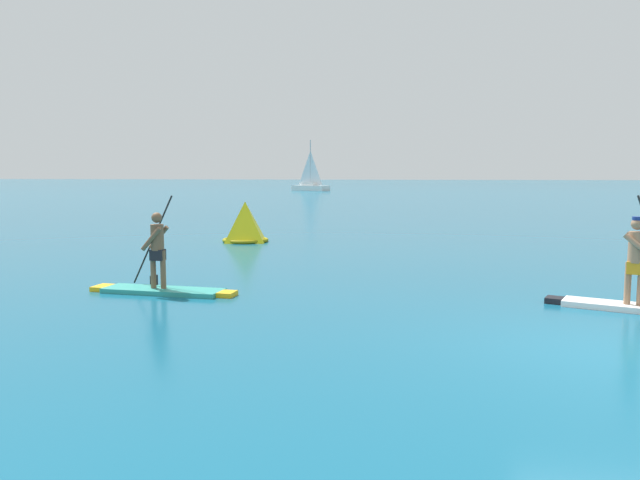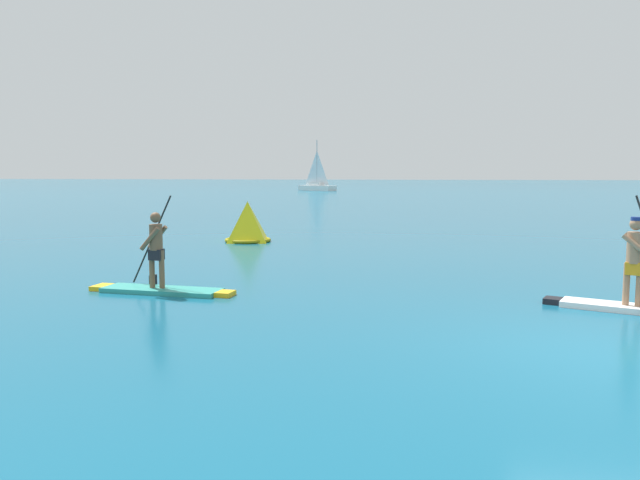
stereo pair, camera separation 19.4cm
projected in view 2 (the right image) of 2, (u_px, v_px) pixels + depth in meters
The scene contains 5 objects.
ground at pixel (617, 352), 8.42m from camera, with size 440.00×440.00×0.00m, color #145B7A.
paddleboarder_near_left at pixel (159, 276), 12.61m from camera, with size 3.10×1.01×2.00m.
paddleboarder_mid_center at pixel (637, 291), 10.81m from camera, with size 3.04×1.45×2.08m.
race_marker_buoy at pixel (248, 223), 21.95m from camera, with size 1.89×1.89×1.42m.
sailboat_left_horizon at pixel (317, 185), 85.97m from camera, with size 5.85×4.73×6.92m.
Camera 2 is at (-2.43, -8.82, 2.41)m, focal length 35.00 mm.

